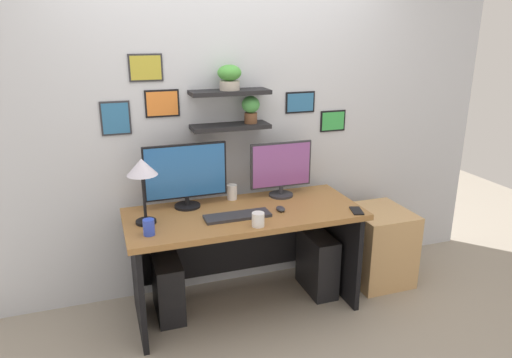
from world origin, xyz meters
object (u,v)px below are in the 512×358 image
Objects in this scene: cell_phone at (357,211)px; monitor_left at (186,174)px; computer_mouse at (281,209)px; coffee_mug at (258,219)px; pen_cup at (149,227)px; computer_tower_left at (168,287)px; water_cup at (232,192)px; keyboard at (237,216)px; desk_lamp at (142,172)px; desk at (242,236)px; drawer_cabinet at (378,245)px; monitor_right at (281,168)px; computer_tower_right at (317,263)px.

monitor_left is at bearing 172.64° from cell_phone.
coffee_mug is at bearing -139.84° from computer_mouse.
pen_cup reaches higher than cell_phone.
pen_cup is at bearing -128.11° from monitor_left.
coffee_mug is at bearing -53.53° from monitor_left.
cell_phone reaches higher than computer_tower_left.
water_cup reaches higher than coffee_mug.
keyboard is 1.03× the size of desk_lamp.
desk_lamp is at bearing 89.49° from pen_cup.
desk is 0.81m from cell_phone.
water_cup is at bearing 169.59° from drawer_cabinet.
coffee_mug reaches higher than keyboard.
desk_lamp is 4.76× the size of coffee_mug.
cell_phone is 0.68m from drawer_cabinet.
monitor_right reaches higher than desk.
water_cup is (-0.25, 0.33, 0.04)m from computer_mouse.
monitor_left is 6.35× the size of coffee_mug.
cell_phone is 1.27× the size of water_cup.
monitor_right is 0.37m from computer_mouse.
desk_lamp is 1.01× the size of computer_tower_left.
computer_tower_right is (-0.53, -0.00, -0.06)m from drawer_cabinet.
computer_mouse is 0.90m from pen_cup.
monitor_left is 0.38m from desk_lamp.
computer_tower_right is (0.60, -0.01, -0.31)m from desk.
keyboard is at bearing 8.69° from pen_cup.
desk is at bearing 3.63° from desk_lamp.
desk_lamp is at bearing -168.56° from monitor_right.
cell_phone is at bearing -51.53° from monitor_right.
pen_cup is at bearing -90.51° from desk_lamp.
pen_cup is 0.91× the size of water_cup.
computer_tower_right is at bearing 10.09° from pen_cup.
keyboard is (-0.08, -0.14, 0.22)m from desk.
computer_tower_left is (0.12, 0.09, -0.88)m from desk_lamp.
cell_phone is 0.33× the size of computer_tower_left.
pen_cup is at bearing -146.13° from water_cup.
computer_tower_right reaches higher than computer_tower_left.
water_cup is (0.06, 0.35, 0.05)m from keyboard.
drawer_cabinet reaches higher than computer_tower_right.
cell_phone is 1.39m from pen_cup.
monitor_right reaches higher than drawer_cabinet.
computer_tower_left is at bearing 177.40° from computer_tower_right.
cell_phone is at bearing -15.48° from computer_tower_left.
keyboard is 0.95× the size of computer_tower_right.
cell_phone is (1.38, -0.26, -0.34)m from desk_lamp.
water_cup is 0.81m from computer_tower_left.
monitor_right is 1.10× the size of computer_tower_left.
pen_cup is 0.17× the size of drawer_cabinet.
pen_cup reaches higher than drawer_cabinet.
computer_tower_left is at bearing 158.12° from keyboard.
keyboard reaches higher than computer_tower_left.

